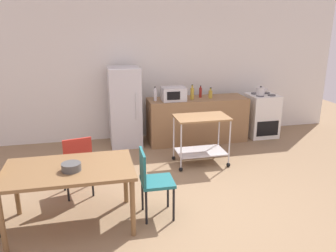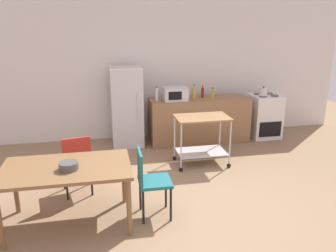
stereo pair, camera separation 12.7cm
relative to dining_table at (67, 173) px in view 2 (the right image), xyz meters
name	(u,v)px [view 2 (the right image)]	position (x,y,z in m)	size (l,w,h in m)	color
ground_plane	(188,210)	(1.49, 0.00, -0.67)	(12.00, 12.00, 0.00)	#8C7051
back_wall	(150,68)	(1.49, 3.20, 0.78)	(8.40, 0.12, 2.90)	silver
kitchen_counter	(199,120)	(2.39, 2.60, -0.22)	(2.00, 0.64, 0.90)	olive
dining_table	(67,173)	(0.00, 0.00, 0.00)	(1.50, 0.90, 0.75)	brown
chair_teal	(150,179)	(0.98, -0.03, -0.15)	(0.41, 0.41, 0.89)	#1E666B
chair_red	(76,161)	(0.06, 0.73, -0.15)	(0.47, 0.47, 0.89)	#B72D23
stove_oven	(264,116)	(3.84, 2.62, -0.22)	(0.60, 0.61, 0.92)	white
refrigerator	(127,107)	(0.94, 2.70, 0.10)	(0.60, 0.63, 1.55)	silver
kitchen_cart	(202,132)	(2.10, 1.45, -0.10)	(0.91, 0.57, 0.85)	olive
bottle_olive_oil	(157,95)	(1.52, 2.57, 0.35)	(0.07, 0.07, 0.27)	silver
microwave	(175,94)	(1.87, 2.51, 0.36)	(0.46, 0.35, 0.26)	silver
bottle_soda	(194,93)	(2.26, 2.54, 0.35)	(0.07, 0.07, 0.29)	gold
bottle_vinegar	(203,93)	(2.47, 2.67, 0.33)	(0.06, 0.06, 0.24)	maroon
bottle_hot_sauce	(213,94)	(2.64, 2.55, 0.31)	(0.08, 0.08, 0.21)	gold
fruit_bowl	(69,166)	(0.04, -0.09, 0.12)	(0.22, 0.22, 0.09)	#4C4C4C
kettle	(263,92)	(3.72, 2.52, 0.33)	(0.24, 0.17, 0.19)	silver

